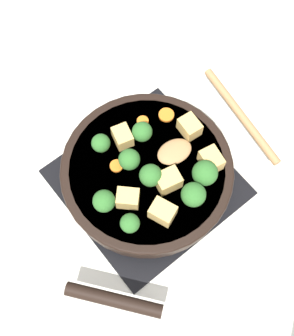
# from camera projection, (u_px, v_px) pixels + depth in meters

# --- Properties ---
(ground_plane) EXTENTS (2.40, 2.40, 0.00)m
(ground_plane) POSITION_uv_depth(u_px,v_px,m) (147.00, 182.00, 0.93)
(ground_plane) COLOR silver
(front_burner_grate) EXTENTS (0.31, 0.31, 0.03)m
(front_burner_grate) POSITION_uv_depth(u_px,v_px,m) (147.00, 180.00, 0.92)
(front_burner_grate) COLOR black
(front_burner_grate) RESTS_ON ground_plane
(skillet_pan) EXTENTS (0.38, 0.41, 0.05)m
(skillet_pan) POSITION_uv_depth(u_px,v_px,m) (147.00, 173.00, 0.88)
(skillet_pan) COLOR black
(skillet_pan) RESTS_ON front_burner_grate
(wooden_spoon) EXTENTS (0.23, 0.21, 0.02)m
(wooden_spoon) POSITION_uv_depth(u_px,v_px,m) (213.00, 131.00, 0.88)
(wooden_spoon) COLOR #A87A4C
(wooden_spoon) RESTS_ON skillet_pan
(tofu_cube_center_large) EXTENTS (0.05, 0.04, 0.03)m
(tofu_cube_center_large) POSITION_uv_depth(u_px,v_px,m) (211.00, 160.00, 0.85)
(tofu_cube_center_large) COLOR tan
(tofu_cube_center_large) RESTS_ON skillet_pan
(tofu_cube_near_handle) EXTENTS (0.05, 0.04, 0.03)m
(tofu_cube_near_handle) POSITION_uv_depth(u_px,v_px,m) (124.00, 135.00, 0.87)
(tofu_cube_near_handle) COLOR tan
(tofu_cube_near_handle) RESTS_ON skillet_pan
(tofu_cube_east_chunk) EXTENTS (0.04, 0.04, 0.03)m
(tofu_cube_east_chunk) POSITION_uv_depth(u_px,v_px,m) (190.00, 127.00, 0.88)
(tofu_cube_east_chunk) COLOR tan
(tofu_cube_east_chunk) RESTS_ON skillet_pan
(tofu_cube_west_chunk) EXTENTS (0.04, 0.05, 0.03)m
(tofu_cube_west_chunk) POSITION_uv_depth(u_px,v_px,m) (168.00, 181.00, 0.83)
(tofu_cube_west_chunk) COLOR tan
(tofu_cube_west_chunk) RESTS_ON skillet_pan
(tofu_cube_back_piece) EXTENTS (0.05, 0.05, 0.03)m
(tofu_cube_back_piece) POSITION_uv_depth(u_px,v_px,m) (163.00, 212.00, 0.81)
(tofu_cube_back_piece) COLOR tan
(tofu_cube_back_piece) RESTS_ON skillet_pan
(tofu_cube_front_piece) EXTENTS (0.05, 0.05, 0.03)m
(tofu_cube_front_piece) POSITION_uv_depth(u_px,v_px,m) (128.00, 198.00, 0.82)
(tofu_cube_front_piece) COLOR tan
(tofu_cube_front_piece) RESTS_ON skillet_pan
(broccoli_floret_near_spoon) EXTENTS (0.04, 0.04, 0.05)m
(broccoli_floret_near_spoon) POSITION_uv_depth(u_px,v_px,m) (142.00, 132.00, 0.86)
(broccoli_floret_near_spoon) COLOR #709956
(broccoli_floret_near_spoon) RESTS_ON skillet_pan
(broccoli_floret_center_top) EXTENTS (0.03, 0.03, 0.04)m
(broccoli_floret_center_top) POSITION_uv_depth(u_px,v_px,m) (101.00, 143.00, 0.85)
(broccoli_floret_center_top) COLOR #709956
(broccoli_floret_center_top) RESTS_ON skillet_pan
(broccoli_floret_east_rim) EXTENTS (0.04, 0.04, 0.05)m
(broccoli_floret_east_rim) POSITION_uv_depth(u_px,v_px,m) (104.00, 201.00, 0.81)
(broccoli_floret_east_rim) COLOR #709956
(broccoli_floret_east_rim) RESTS_ON skillet_pan
(broccoli_floret_west_rim) EXTENTS (0.05, 0.05, 0.05)m
(broccoli_floret_west_rim) POSITION_uv_depth(u_px,v_px,m) (205.00, 173.00, 0.83)
(broccoli_floret_west_rim) COLOR #709956
(broccoli_floret_west_rim) RESTS_ON skillet_pan
(broccoli_floret_north_edge) EXTENTS (0.04, 0.04, 0.05)m
(broccoli_floret_north_edge) POSITION_uv_depth(u_px,v_px,m) (129.00, 160.00, 0.84)
(broccoli_floret_north_edge) COLOR #709956
(broccoli_floret_north_edge) RESTS_ON skillet_pan
(broccoli_floret_south_cluster) EXTENTS (0.04, 0.04, 0.05)m
(broccoli_floret_south_cluster) POSITION_uv_depth(u_px,v_px,m) (151.00, 175.00, 0.83)
(broccoli_floret_south_cluster) COLOR #709956
(broccoli_floret_south_cluster) RESTS_ON skillet_pan
(broccoli_floret_mid_floret) EXTENTS (0.03, 0.03, 0.04)m
(broccoli_floret_mid_floret) POSITION_uv_depth(u_px,v_px,m) (130.00, 223.00, 0.80)
(broccoli_floret_mid_floret) COLOR #709956
(broccoli_floret_mid_floret) RESTS_ON skillet_pan
(broccoli_floret_small_inner) EXTENTS (0.04, 0.04, 0.05)m
(broccoli_floret_small_inner) POSITION_uv_depth(u_px,v_px,m) (193.00, 195.00, 0.81)
(broccoli_floret_small_inner) COLOR #709956
(broccoli_floret_small_inner) RESTS_ON skillet_pan
(carrot_slice_orange_thin) EXTENTS (0.03, 0.03, 0.01)m
(carrot_slice_orange_thin) POSITION_uv_depth(u_px,v_px,m) (166.00, 115.00, 0.90)
(carrot_slice_orange_thin) COLOR orange
(carrot_slice_orange_thin) RESTS_ON skillet_pan
(carrot_slice_near_center) EXTENTS (0.02, 0.02, 0.01)m
(carrot_slice_near_center) POSITION_uv_depth(u_px,v_px,m) (143.00, 121.00, 0.90)
(carrot_slice_near_center) COLOR orange
(carrot_slice_near_center) RESTS_ON skillet_pan
(carrot_slice_edge_slice) EXTENTS (0.02, 0.02, 0.01)m
(carrot_slice_edge_slice) POSITION_uv_depth(u_px,v_px,m) (116.00, 166.00, 0.86)
(carrot_slice_edge_slice) COLOR orange
(carrot_slice_edge_slice) RESTS_ON skillet_pan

